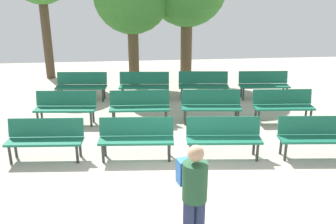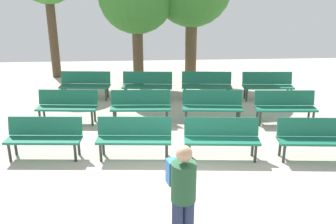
{
  "view_description": "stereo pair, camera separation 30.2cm",
  "coord_description": "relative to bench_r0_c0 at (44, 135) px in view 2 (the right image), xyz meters",
  "views": [
    {
      "loc": [
        -0.86,
        -5.64,
        3.64
      ],
      "look_at": [
        0.0,
        2.98,
        0.55
      ],
      "focal_mm": 39.36,
      "sensor_mm": 36.0,
      "label": 1
    },
    {
      "loc": [
        -0.56,
        -5.66,
        3.64
      ],
      "look_at": [
        0.0,
        2.98,
        0.55
      ],
      "focal_mm": 39.36,
      "sensor_mm": 36.0,
      "label": 2
    }
  ],
  "objects": [
    {
      "name": "bench_r0_c1",
      "position": [
        1.94,
        -0.13,
        0.0
      ],
      "size": [
        1.63,
        0.6,
        0.87
      ],
      "rotation": [
        0.0,
        0.0,
        -0.08
      ],
      "color": "#19664C",
      "rests_on": "ground_plane"
    },
    {
      "name": "bench_r2_c3",
      "position": [
        6.14,
        3.78,
        0.0
      ],
      "size": [
        1.63,
        0.59,
        0.87
      ],
      "rotation": [
        0.0,
        0.0,
        -0.07
      ],
      "color": "#19664C",
      "rests_on": "ground_plane"
    },
    {
      "name": "bench_r1_c0",
      "position": [
        0.1,
        2.09,
        0.0
      ],
      "size": [
        1.64,
        0.63,
        0.87
      ],
      "rotation": [
        0.0,
        0.0,
        -0.09
      ],
      "color": "#19664C",
      "rests_on": "ground_plane"
    },
    {
      "name": "bench_r0_c2",
      "position": [
        3.81,
        -0.28,
        0.0
      ],
      "size": [
        1.64,
        0.62,
        0.87
      ],
      "rotation": [
        0.0,
        0.0,
        -0.09
      ],
      "color": "#19664C",
      "rests_on": "ground_plane"
    },
    {
      "name": "bench_r0_c3",
      "position": [
        5.81,
        -0.44,
        0.0
      ],
      "size": [
        1.64,
        0.62,
        0.87
      ],
      "rotation": [
        0.0,
        0.0,
        -0.09
      ],
      "color": "#19664C",
      "rests_on": "ground_plane"
    },
    {
      "name": "visitor_with_backpack",
      "position": [
        2.66,
        -3.16,
        0.43
      ],
      "size": [
        0.43,
        0.58,
        1.65
      ],
      "rotation": [
        0.0,
        0.0,
        3.4
      ],
      "color": "navy",
      "rests_on": "ground_plane"
    },
    {
      "name": "bench_r1_c1",
      "position": [
        2.06,
        1.95,
        0.0
      ],
      "size": [
        1.62,
        0.55,
        0.87
      ],
      "rotation": [
        0.0,
        0.0,
        -0.05
      ],
      "color": "#19664C",
      "rests_on": "ground_plane"
    },
    {
      "name": "bench_r1_c3",
      "position": [
        5.92,
        1.65,
        0.0
      ],
      "size": [
        1.63,
        0.59,
        0.87
      ],
      "rotation": [
        0.0,
        0.0,
        -0.07
      ],
      "color": "#19664C",
      "rests_on": "ground_plane"
    },
    {
      "name": "bench_r1_c2",
      "position": [
        3.98,
        1.82,
        0.0
      ],
      "size": [
        1.64,
        0.64,
        0.87
      ],
      "rotation": [
        0.0,
        0.0,
        -0.1
      ],
      "color": "#19664C",
      "rests_on": "ground_plane"
    },
    {
      "name": "bench_r0_c0",
      "position": [
        0.0,
        0.0,
        0.0
      ],
      "size": [
        1.63,
        0.6,
        0.87
      ],
      "rotation": [
        0.0,
        0.0,
        -0.07
      ],
      "color": "#19664C",
      "rests_on": "ground_plane"
    },
    {
      "name": "bench_r2_c1",
      "position": [
        2.27,
        4.07,
        0.0
      ],
      "size": [
        1.64,
        0.64,
        0.87
      ],
      "rotation": [
        0.0,
        0.0,
        -0.1
      ],
      "color": "#19664C",
      "rests_on": "ground_plane"
    },
    {
      "name": "bench_r2_c0",
      "position": [
        0.26,
        4.24,
        0.0
      ],
      "size": [
        1.64,
        0.63,
        0.87
      ],
      "rotation": [
        0.0,
        0.0,
        -0.09
      ],
      "color": "#19664C",
      "rests_on": "ground_plane"
    },
    {
      "name": "ground_plane",
      "position": [
        2.75,
        -1.79,
        -0.5
      ],
      "size": [
        24.0,
        24.0,
        0.0
      ],
      "primitive_type": "plane",
      "color": "#B2A899"
    },
    {
      "name": "bench_r2_c2",
      "position": [
        4.18,
        3.94,
        0.0
      ],
      "size": [
        1.64,
        0.64,
        0.87
      ],
      "rotation": [
        0.0,
        0.0,
        -0.1
      ],
      "color": "#19664C",
      "rests_on": "ground_plane"
    }
  ]
}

